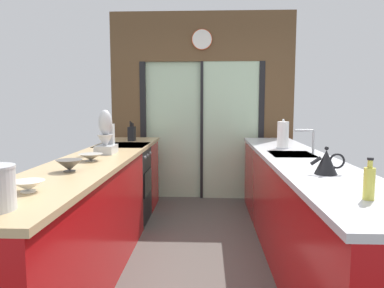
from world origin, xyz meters
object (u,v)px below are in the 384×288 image
at_px(knife_block, 132,134).
at_px(paper_towel_roll, 283,135).
at_px(mixing_bowl_mid, 69,165).
at_px(stand_mixer, 106,137).
at_px(kettle, 326,162).
at_px(soap_bottle, 369,182).
at_px(oven_range, 123,184).
at_px(mixing_bowl_near, 28,186).
at_px(mixing_bowl_far, 91,157).

xyz_separation_m(knife_block, paper_towel_roll, (1.78, -0.72, 0.05)).
bearing_deg(mixing_bowl_mid, stand_mixer, 90.00).
height_order(kettle, paper_towel_roll, paper_towel_roll).
distance_m(stand_mixer, soap_bottle, 2.41).
relative_size(mixing_bowl_mid, knife_block, 0.72).
bearing_deg(knife_block, oven_range, -92.35).
xyz_separation_m(oven_range, mixing_bowl_near, (0.02, -2.28, 0.50)).
bearing_deg(mixing_bowl_far, knife_block, 90.00).
xyz_separation_m(stand_mixer, paper_towel_roll, (1.78, 0.47, -0.02)).
distance_m(mixing_bowl_far, stand_mixer, 0.49).
relative_size(knife_block, stand_mixer, 0.61).
xyz_separation_m(stand_mixer, kettle, (1.78, -0.96, -0.08)).
bearing_deg(soap_bottle, mixing_bowl_mid, 159.12).
xyz_separation_m(mixing_bowl_near, stand_mixer, (0.00, 1.54, 0.13)).
height_order(mixing_bowl_far, kettle, kettle).
relative_size(mixing_bowl_mid, kettle, 0.78).
relative_size(mixing_bowl_mid, soap_bottle, 0.87).
distance_m(knife_block, paper_towel_roll, 1.92).
relative_size(mixing_bowl_far, soap_bottle, 0.94).
height_order(mixing_bowl_near, stand_mixer, stand_mixer).
xyz_separation_m(stand_mixer, soap_bottle, (1.78, -1.62, -0.07)).
height_order(mixing_bowl_mid, kettle, kettle).
distance_m(stand_mixer, kettle, 2.03).
bearing_deg(mixing_bowl_far, paper_towel_roll, 27.81).
bearing_deg(knife_block, stand_mixer, -90.00).
bearing_deg(mixing_bowl_mid, paper_towel_roll, 38.41).
relative_size(knife_block, paper_towel_roll, 0.81).
height_order(oven_range, soap_bottle, soap_bottle).
bearing_deg(oven_range, stand_mixer, -88.57).
height_order(soap_bottle, paper_towel_roll, paper_towel_roll).
bearing_deg(stand_mixer, soap_bottle, -42.36).
distance_m(mixing_bowl_far, paper_towel_roll, 2.02).
distance_m(mixing_bowl_near, mixing_bowl_mid, 0.59).
xyz_separation_m(mixing_bowl_mid, mixing_bowl_far, (0.00, 0.47, -0.01)).
relative_size(kettle, paper_towel_roll, 0.74).
xyz_separation_m(oven_range, mixing_bowl_far, (0.02, -1.21, 0.50)).
xyz_separation_m(knife_block, soap_bottle, (1.78, -2.81, -0.01)).
bearing_deg(soap_bottle, paper_towel_roll, 90.00).
relative_size(stand_mixer, soap_bottle, 1.98).
bearing_deg(mixing_bowl_far, mixing_bowl_mid, -90.00).
relative_size(mixing_bowl_near, knife_block, 0.69).
bearing_deg(oven_range, paper_towel_roll, -8.54).
height_order(mixing_bowl_mid, mixing_bowl_far, mixing_bowl_mid).
xyz_separation_m(mixing_bowl_mid, paper_towel_roll, (1.78, 1.41, 0.10)).
bearing_deg(kettle, soap_bottle, -90.18).
bearing_deg(mixing_bowl_far, oven_range, 90.87).
distance_m(mixing_bowl_mid, knife_block, 2.13).
height_order(oven_range, kettle, kettle).
height_order(oven_range, paper_towel_roll, paper_towel_roll).
height_order(oven_range, stand_mixer, stand_mixer).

